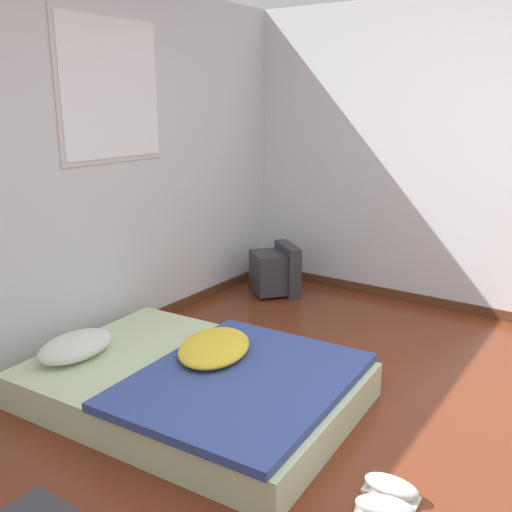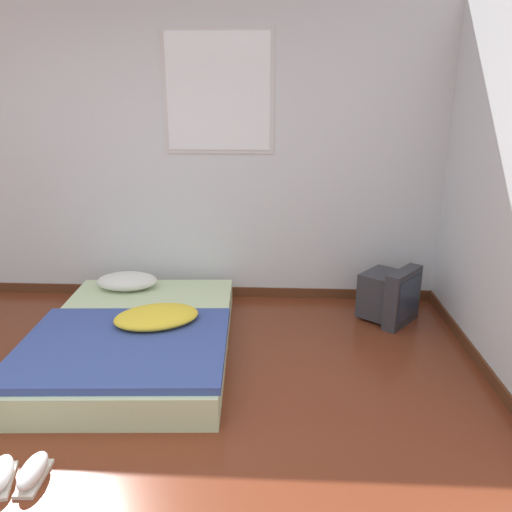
{
  "view_description": "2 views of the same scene",
  "coord_description": "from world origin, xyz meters",
  "views": [
    {
      "loc": [
        -2.42,
        -0.8,
        1.78
      ],
      "look_at": [
        0.85,
        1.44,
        0.69
      ],
      "focal_mm": 40.0,
      "sensor_mm": 36.0,
      "label": 1
    },
    {
      "loc": [
        1.0,
        -2.0,
        1.81
      ],
      "look_at": [
        0.82,
        1.45,
        0.71
      ],
      "focal_mm": 35.0,
      "sensor_mm": 36.0,
      "label": 2
    }
  ],
  "objects": [
    {
      "name": "sneaker_pair",
      "position": [
        -0.28,
        -0.06,
        0.05
      ],
      "size": [
        0.3,
        0.3,
        0.1
      ],
      "color": "silver",
      "rests_on": "ground_plane"
    },
    {
      "name": "crt_tv",
      "position": [
        1.92,
        1.94,
        0.22
      ],
      "size": [
        0.55,
        0.56,
        0.47
      ],
      "color": "#333338",
      "rests_on": "ground_plane"
    },
    {
      "name": "mattress_bed",
      "position": [
        -0.06,
        1.27,
        0.14
      ],
      "size": [
        1.46,
        1.98,
        0.36
      ],
      "color": "beige",
      "rests_on": "ground_plane"
    },
    {
      "name": "ground_plane",
      "position": [
        0.0,
        0.0,
        0.0
      ],
      "size": [
        20.0,
        20.0,
        0.0
      ],
      "primitive_type": "plane",
      "color": "maroon"
    },
    {
      "name": "wall_back",
      "position": [
        0.01,
        2.44,
        1.29
      ],
      "size": [
        7.23,
        0.08,
        2.6
      ],
      "color": "silver",
      "rests_on": "ground_plane"
    }
  ]
}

